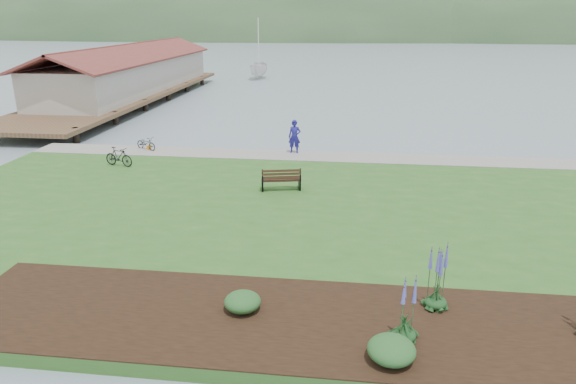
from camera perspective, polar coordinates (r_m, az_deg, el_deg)
name	(u,v)px	position (r m, az deg, el deg)	size (l,w,h in m)	color
ground	(312,205)	(22.95, 2.66, -1.49)	(600.00, 600.00, 0.00)	slate
lawn	(308,218)	(21.02, 2.24, -2.89)	(34.00, 20.00, 0.40)	#27561E
shoreline_path	(321,156)	(29.38, 3.72, 3.98)	(34.00, 2.20, 0.03)	gray
garden_bed	(398,328)	(13.99, 12.14, -14.51)	(24.00, 4.40, 0.04)	black
far_hillside	(406,39)	(192.48, 13.01, 16.26)	(580.00, 80.00, 38.00)	#31552F
pier_pavilion	(130,73)	(53.76, -17.11, 12.51)	(8.00, 36.00, 5.40)	#4C3826
park_bench	(281,179)	(23.47, -0.76, 1.45)	(1.89, 1.09, 1.10)	black
person	(295,134)	(29.82, 0.73, 6.48)	(0.83, 0.57, 2.29)	navy
bicycle_a	(146,143)	(31.90, -15.49, 5.25)	(1.52, 0.53, 0.80)	black
bicycle_b	(119,157)	(28.79, -18.30, 3.75)	(1.71, 0.49, 1.03)	black
sailboat	(259,79)	(69.91, -3.23, 12.46)	(9.29, 9.46, 24.50)	silver
pannier	(149,148)	(31.91, -15.20, 4.78)	(0.16, 0.25, 0.27)	orange
echium_0	(405,316)	(13.15, 12.89, -13.27)	(0.62, 0.62, 1.88)	#133618
echium_1	(438,278)	(14.60, 16.36, -9.12)	(0.62, 0.62, 2.14)	#133618
shrub_0	(243,302)	(14.30, -5.07, -12.04)	(1.01, 1.01, 0.50)	#1E4C21
shrub_1	(391,350)	(12.65, 11.43, -16.81)	(1.14, 1.14, 0.57)	#1E4C21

